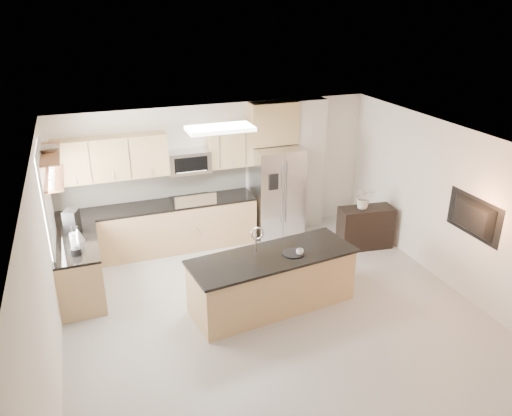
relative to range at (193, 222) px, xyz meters
name	(u,v)px	position (x,y,z in m)	size (l,w,h in m)	color
floor	(282,325)	(0.60, -2.92, -0.47)	(6.50, 6.50, 0.00)	#A7A39F
ceiling	(286,152)	(0.60, -2.92, 2.13)	(6.00, 6.50, 0.02)	white
wall_back	(218,172)	(0.60, 0.33, 0.83)	(6.00, 0.02, 2.60)	silver
wall_left	(46,285)	(-2.40, -2.92, 0.83)	(0.02, 6.50, 2.60)	silver
wall_right	(464,215)	(3.60, -2.92, 0.83)	(0.02, 6.50, 2.60)	silver
back_counter	(160,227)	(-0.63, 0.01, 0.00)	(3.55, 0.66, 1.44)	tan
left_counter	(80,269)	(-2.07, -1.07, -0.01)	(0.66, 1.50, 0.92)	tan
range	(193,222)	(0.00, 0.00, 0.00)	(0.76, 0.64, 1.14)	black
upper_cabinets	(149,155)	(-0.70, 0.16, 1.35)	(3.50, 0.33, 0.75)	tan
microwave	(189,162)	(0.00, 0.12, 1.16)	(0.76, 0.40, 0.40)	#BDBDBF
refrigerator	(276,192)	(1.66, -0.05, 0.42)	(0.92, 0.78, 1.78)	#BDBDBF
partition_column	(308,164)	(2.42, 0.18, 0.83)	(0.60, 0.30, 2.60)	beige
window	(47,201)	(-2.38, -1.07, 1.18)	(0.04, 1.15, 1.65)	white
shelf_lower	(53,178)	(-2.25, -0.97, 1.48)	(0.30, 1.20, 0.04)	#9B5B3E
shelf_upper	(49,154)	(-2.25, -0.97, 1.85)	(0.30, 1.20, 0.04)	#9B5B3E
ceiling_fixture	(220,129)	(0.20, -1.32, 2.09)	(1.00, 0.50, 0.06)	white
island	(272,280)	(0.65, -2.39, -0.04)	(2.60, 1.21, 1.29)	tan
credenza	(365,228)	(3.01, -1.17, -0.07)	(1.00, 0.42, 0.80)	black
cup	(300,252)	(1.03, -2.51, 0.44)	(0.11, 0.11, 0.09)	white
platter	(293,253)	(0.95, -2.46, 0.40)	(0.33, 0.33, 0.02)	black
blender	(75,245)	(-2.07, -1.49, 0.60)	(0.15, 0.15, 0.35)	black
kettle	(78,234)	(-2.02, -1.03, 0.56)	(0.20, 0.20, 0.25)	#BDBDBF
coffee_maker	(72,222)	(-2.09, -0.69, 0.63)	(0.28, 0.30, 0.38)	black
bowl	(48,148)	(-2.25, -0.92, 1.91)	(0.38, 0.38, 0.09)	#BDBDBF
flower_vase	(365,192)	(2.95, -1.13, 0.64)	(0.57, 0.50, 0.63)	beige
television	(469,217)	(3.51, -3.12, 0.88)	(1.08, 0.14, 0.62)	black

